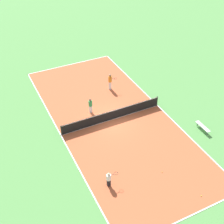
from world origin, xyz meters
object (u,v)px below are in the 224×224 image
bench (203,127)px  player_near_white (109,179)px  tennis_net (112,115)px  tennis_ball_near_net (162,172)px  tennis_ball_midcourt (201,196)px  player_center_orange (110,81)px  player_far_green (90,105)px

bench → player_near_white: size_ratio=1.26×
tennis_net → tennis_ball_near_net: tennis_net is taller
tennis_ball_near_net → tennis_ball_midcourt: bearing=112.3°
player_center_orange → player_near_white: bearing=-76.0°
player_far_green → player_near_white: bearing=-107.2°
tennis_net → player_far_green: (1.36, -1.90, 0.35)m
player_near_white → bench: bearing=10.3°
bench → tennis_ball_near_net: bearing=-66.5°
player_center_orange → player_far_green: (3.47, 2.84, -0.17)m
bench → player_far_green: size_ratio=1.07×
bench → player_far_green: player_far_green is taller
player_near_white → tennis_ball_midcourt: 6.79m
player_far_green → tennis_net: bearing=-57.0°
tennis_ball_near_net → player_center_orange: bearing=-96.9°
tennis_net → tennis_ball_midcourt: tennis_net is taller
player_far_green → tennis_ball_midcourt: size_ratio=23.34×
tennis_net → player_center_orange: bearing=-114.0°
player_near_white → player_far_green: (-2.29, -8.80, 0.14)m
tennis_ball_near_net → tennis_net: bearing=-85.3°
bench → tennis_ball_near_net: (6.05, 2.62, -0.33)m
bench → tennis_ball_midcourt: (4.75, 5.78, -0.33)m
player_near_white → tennis_ball_near_net: bearing=-9.3°
player_near_white → player_far_green: player_far_green is taller
player_near_white → tennis_ball_near_net: size_ratio=19.89×
player_far_green → tennis_ball_near_net: size_ratio=23.34×
player_center_orange → tennis_ball_near_net: (1.49, 12.31, -1.03)m
player_center_orange → tennis_ball_midcourt: (0.19, 15.46, -1.03)m
tennis_net → player_near_white: (3.65, 6.91, 0.21)m
bench → tennis_ball_midcourt: size_ratio=25.08×
bench → player_center_orange: size_ratio=0.93×
tennis_ball_midcourt → tennis_ball_near_net: size_ratio=1.00×
tennis_net → tennis_ball_near_net: 7.62m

